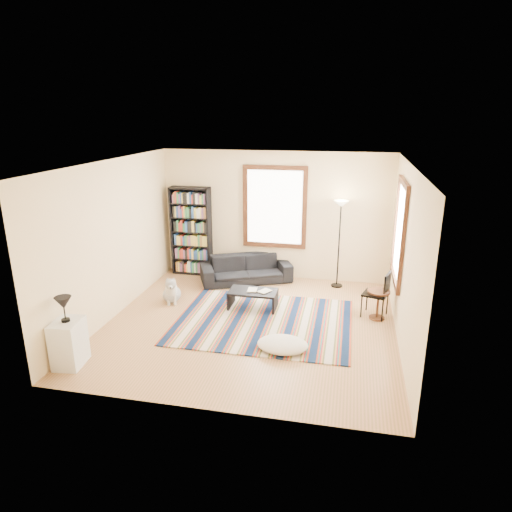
% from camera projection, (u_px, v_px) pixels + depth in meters
% --- Properties ---
extents(floor, '(5.00, 5.00, 0.10)m').
position_uv_depth(floor, '(250.00, 326.00, 8.08)').
color(floor, tan).
rests_on(floor, ground).
extents(ceiling, '(5.00, 5.00, 0.10)m').
position_uv_depth(ceiling, '(250.00, 160.00, 7.21)').
color(ceiling, white).
rests_on(ceiling, floor).
extents(wall_back, '(5.00, 0.10, 2.80)m').
position_uv_depth(wall_back, '(275.00, 215.00, 10.02)').
color(wall_back, beige).
rests_on(wall_back, floor).
extents(wall_front, '(5.00, 0.10, 2.80)m').
position_uv_depth(wall_front, '(202.00, 309.00, 5.27)').
color(wall_front, beige).
rests_on(wall_front, floor).
extents(wall_left, '(0.10, 5.00, 2.80)m').
position_uv_depth(wall_left, '(111.00, 239.00, 8.14)').
color(wall_left, beige).
rests_on(wall_left, floor).
extents(wall_right, '(0.10, 5.00, 2.80)m').
position_uv_depth(wall_right, '(408.00, 257.00, 7.14)').
color(wall_right, beige).
rests_on(wall_right, floor).
extents(window_back, '(1.20, 0.06, 1.60)m').
position_uv_depth(window_back, '(275.00, 207.00, 9.89)').
color(window_back, white).
rests_on(window_back, wall_back).
extents(window_right, '(0.06, 1.20, 1.60)m').
position_uv_depth(window_right, '(400.00, 232.00, 7.85)').
color(window_right, white).
rests_on(window_right, wall_right).
extents(rug, '(3.08, 2.47, 0.02)m').
position_uv_depth(rug, '(264.00, 321.00, 8.13)').
color(rug, '#0C1C3C').
rests_on(rug, floor).
extents(sofa, '(1.51, 2.09, 0.57)m').
position_uv_depth(sofa, '(246.00, 269.00, 10.00)').
color(sofa, black).
rests_on(sofa, floor).
extents(bookshelf, '(0.90, 0.30, 2.00)m').
position_uv_depth(bookshelf, '(191.00, 231.00, 10.30)').
color(bookshelf, black).
rests_on(bookshelf, floor).
extents(coffee_table, '(0.91, 0.51, 0.36)m').
position_uv_depth(coffee_table, '(253.00, 300.00, 8.64)').
color(coffee_table, black).
rests_on(coffee_table, floor).
extents(book_a, '(0.25, 0.19, 0.02)m').
position_uv_depth(book_a, '(248.00, 290.00, 8.60)').
color(book_a, beige).
rests_on(book_a, coffee_table).
extents(book_b, '(0.28, 0.30, 0.02)m').
position_uv_depth(book_b, '(261.00, 290.00, 8.60)').
color(book_b, beige).
rests_on(book_b, coffee_table).
extents(floor_cushion, '(0.85, 0.66, 0.20)m').
position_uv_depth(floor_cushion, '(283.00, 344.00, 7.14)').
color(floor_cushion, silver).
rests_on(floor_cushion, floor).
extents(floor_lamp, '(0.34, 0.34, 1.86)m').
position_uv_depth(floor_lamp, '(339.00, 245.00, 9.51)').
color(floor_lamp, black).
rests_on(floor_lamp, floor).
extents(side_table, '(0.41, 0.41, 0.54)m').
position_uv_depth(side_table, '(378.00, 305.00, 8.18)').
color(side_table, '#4F2D13').
rests_on(side_table, floor).
extents(folding_chair, '(0.52, 0.50, 0.86)m').
position_uv_depth(folding_chair, '(375.00, 294.00, 8.25)').
color(folding_chair, black).
rests_on(folding_chair, floor).
extents(white_cabinet, '(0.44, 0.54, 0.70)m').
position_uv_depth(white_cabinet, '(69.00, 343.00, 6.66)').
color(white_cabinet, white).
rests_on(white_cabinet, floor).
extents(table_lamp, '(0.24, 0.24, 0.38)m').
position_uv_depth(table_lamp, '(64.00, 309.00, 6.50)').
color(table_lamp, black).
rests_on(table_lamp, white_cabinet).
extents(dog, '(0.54, 0.63, 0.54)m').
position_uv_depth(dog, '(172.00, 289.00, 8.91)').
color(dog, silver).
rests_on(dog, floor).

